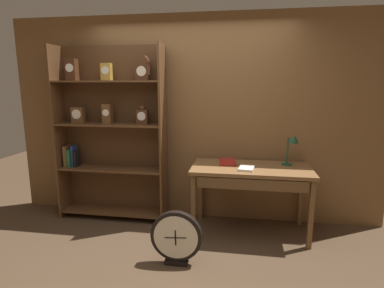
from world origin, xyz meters
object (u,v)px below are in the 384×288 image
(bookshelf, at_px, (110,132))
(round_clock_large, at_px, (176,237))
(workbench, at_px, (251,175))
(desk_lamp, at_px, (292,146))
(toolbox_small, at_px, (228,162))
(open_repair_manual, at_px, (246,168))

(bookshelf, relative_size, round_clock_large, 4.06)
(workbench, bearing_deg, desk_lamp, 17.32)
(desk_lamp, bearing_deg, round_clock_large, -142.08)
(workbench, distance_m, desk_lamp, 0.58)
(bookshelf, bearing_deg, workbench, -6.42)
(bookshelf, xyz_separation_m, toolbox_small, (1.51, -0.14, -0.29))
(bookshelf, bearing_deg, open_repair_manual, -9.71)
(open_repair_manual, bearing_deg, bookshelf, 178.34)
(bookshelf, relative_size, toolbox_small, 12.36)
(workbench, height_order, toolbox_small, toolbox_small)
(toolbox_small, bearing_deg, round_clock_large, -118.04)
(desk_lamp, height_order, open_repair_manual, desk_lamp)
(desk_lamp, xyz_separation_m, round_clock_large, (-1.18, -0.92, -0.77))
(bookshelf, height_order, round_clock_large, bookshelf)
(workbench, xyz_separation_m, desk_lamp, (0.46, 0.14, 0.33))
(desk_lamp, bearing_deg, toolbox_small, -173.71)
(workbench, height_order, desk_lamp, desk_lamp)
(bookshelf, height_order, open_repair_manual, bookshelf)
(toolbox_small, bearing_deg, bookshelf, 174.76)
(desk_lamp, bearing_deg, workbench, -162.68)
(bookshelf, height_order, workbench, bookshelf)
(open_repair_manual, height_order, round_clock_large, open_repair_manual)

